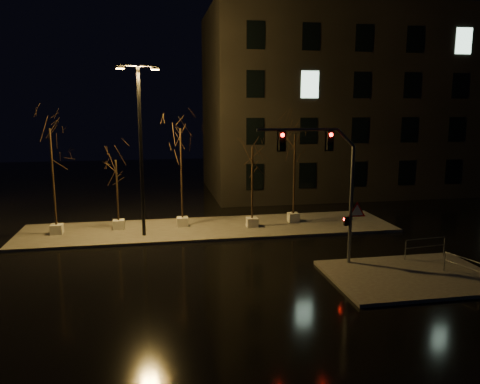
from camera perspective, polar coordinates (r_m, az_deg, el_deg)
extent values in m
plane|color=black|center=(22.35, -1.74, -8.53)|extent=(90.00, 90.00, 0.00)
cube|color=#43403B|center=(28.02, -3.61, -4.46)|extent=(22.00, 5.00, 0.15)
cube|color=#43403B|center=(21.64, 20.12, -9.61)|extent=(7.00, 5.00, 0.15)
cube|color=black|center=(42.53, 13.59, 10.44)|extent=(25.00, 12.00, 15.00)
cube|color=beige|center=(28.41, -21.44, -4.24)|extent=(0.65, 0.65, 0.55)
cylinder|color=black|center=(27.85, -21.84, 1.68)|extent=(0.11, 0.11, 5.38)
cube|color=beige|center=(28.39, -14.57, -3.85)|extent=(0.65, 0.65, 0.55)
cylinder|color=black|center=(27.97, -14.76, 0.20)|extent=(0.11, 0.11, 3.53)
cube|color=beige|center=(28.33, -7.02, -3.62)|extent=(0.65, 0.65, 0.55)
cylinder|color=black|center=(27.78, -7.15, 2.24)|extent=(0.11, 0.11, 5.30)
cube|color=beige|center=(28.02, 1.48, -3.71)|extent=(0.65, 0.65, 0.55)
cylinder|color=black|center=(27.53, 1.50, 1.13)|extent=(0.11, 0.11, 4.23)
cube|color=beige|center=(29.40, 6.51, -3.09)|extent=(0.65, 0.65, 0.55)
cylinder|color=black|center=(28.89, 6.62, 2.15)|extent=(0.11, 0.11, 4.88)
cylinder|color=#5C5F64|center=(21.71, 13.38, -1.63)|extent=(0.16, 0.16, 5.35)
cylinder|color=#5C5F64|center=(20.58, 7.04, 7.56)|extent=(3.57, 0.42, 0.12)
cube|color=black|center=(20.98, 10.93, 6.16)|extent=(0.28, 0.22, 0.80)
cube|color=black|center=(20.48, 5.14, 6.20)|extent=(0.28, 0.22, 0.80)
cube|color=black|center=(21.81, 12.81, -3.48)|extent=(0.21, 0.18, 0.40)
cone|color=red|center=(21.82, 14.05, -2.32)|extent=(0.93, 0.10, 0.93)
sphere|color=#FF0C07|center=(21.30, 13.74, 6.83)|extent=(0.16, 0.16, 0.16)
cylinder|color=black|center=(25.99, -11.97, 4.65)|extent=(0.18, 0.18, 9.20)
cylinder|color=black|center=(25.95, -12.36, 14.81)|extent=(1.99, 0.57, 0.09)
cube|color=#F2A030|center=(25.76, -14.42, 14.45)|extent=(0.51, 0.36, 0.18)
cube|color=#F2A030|center=(26.15, -10.32, 14.54)|extent=(0.51, 0.36, 0.18)
cylinder|color=#5C5F64|center=(23.40, 19.52, -6.74)|extent=(0.05, 0.05, 0.89)
cylinder|color=#5C5F64|center=(24.71, 23.63, -6.12)|extent=(0.05, 0.05, 0.89)
cylinder|color=#5C5F64|center=(23.91, 21.71, -5.29)|extent=(2.16, 0.27, 0.04)
cylinder|color=#5C5F64|center=(24.01, 21.65, -6.20)|extent=(2.16, 0.27, 0.04)
cylinder|color=#5C5F64|center=(22.53, 23.67, -7.79)|extent=(0.04, 0.04, 0.81)
cylinder|color=#5C5F64|center=(21.87, 25.56, -7.24)|extent=(0.53, 1.74, 0.04)
cylinder|color=#5C5F64|center=(21.97, 25.49, -8.13)|extent=(0.53, 1.74, 0.04)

